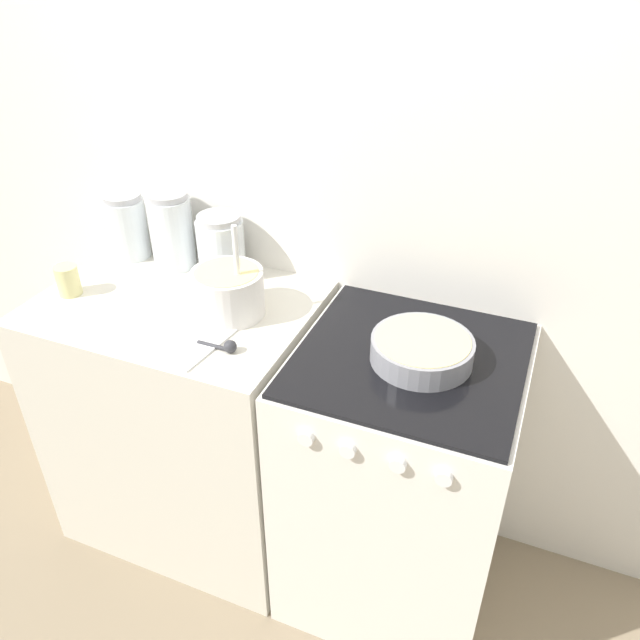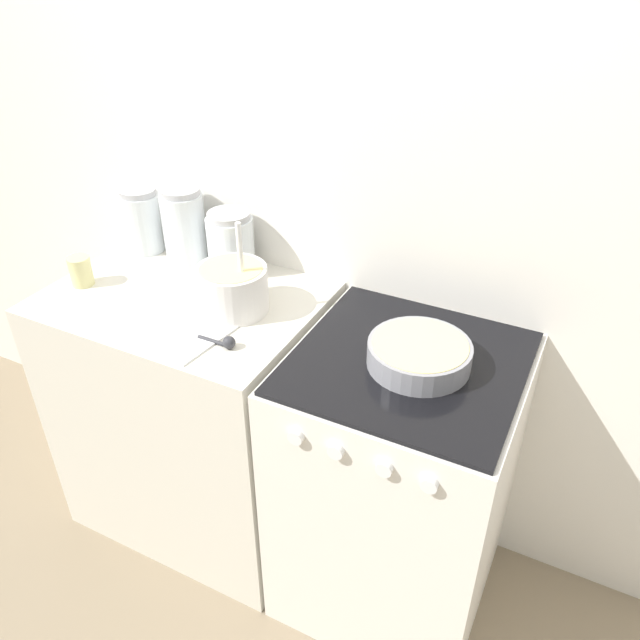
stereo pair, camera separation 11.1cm
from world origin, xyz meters
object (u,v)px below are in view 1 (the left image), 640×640
(baking_pan, at_px, (422,349))
(storage_jar_right, at_px, (221,250))
(storage_jar_middle, at_px, (172,235))
(tin_can, at_px, (68,280))
(mixing_bowl, at_px, (228,290))
(stove, at_px, (399,479))
(storage_jar_left, at_px, (127,230))

(baking_pan, distance_m, storage_jar_right, 0.75)
(storage_jar_middle, height_order, tin_can, storage_jar_middle)
(mixing_bowl, bearing_deg, baking_pan, -1.65)
(storage_jar_middle, height_order, storage_jar_right, storage_jar_middle)
(storage_jar_right, relative_size, tin_can, 2.18)
(baking_pan, bearing_deg, storage_jar_right, 163.18)
(stove, xyz_separation_m, mixing_bowl, (-0.55, 0.01, 0.54))
(storage_jar_middle, bearing_deg, mixing_bowl, -32.25)
(stove, distance_m, storage_jar_middle, 1.06)
(mixing_bowl, bearing_deg, storage_jar_middle, 147.75)
(baking_pan, bearing_deg, storage_jar_left, 168.64)
(storage_jar_right, bearing_deg, stove, -16.95)
(baking_pan, height_order, storage_jar_right, storage_jar_right)
(stove, height_order, storage_jar_right, storage_jar_right)
(stove, xyz_separation_m, tin_can, (-1.06, -0.08, 0.51))
(storage_jar_middle, relative_size, storage_jar_right, 1.23)
(mixing_bowl, height_order, storage_jar_left, mixing_bowl)
(stove, bearing_deg, baking_pan, -13.60)
(storage_jar_middle, distance_m, tin_can, 0.35)
(stove, relative_size, storage_jar_middle, 3.69)
(stove, height_order, tin_can, tin_can)
(mixing_bowl, xyz_separation_m, storage_jar_right, (-0.14, 0.20, 0.01))
(stove, relative_size, baking_pan, 3.47)
(stove, xyz_separation_m, storage_jar_right, (-0.69, 0.21, 0.55))
(storage_jar_left, bearing_deg, tin_can, -92.69)
(mixing_bowl, height_order, storage_jar_middle, mixing_bowl)
(baking_pan, xyz_separation_m, storage_jar_right, (-0.71, 0.22, 0.05))
(stove, relative_size, tin_can, 9.92)
(stove, relative_size, storage_jar_right, 4.54)
(mixing_bowl, bearing_deg, stove, -1.01)
(mixing_bowl, xyz_separation_m, storage_jar_middle, (-0.32, 0.20, 0.03))
(baking_pan, distance_m, storage_jar_left, 1.10)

